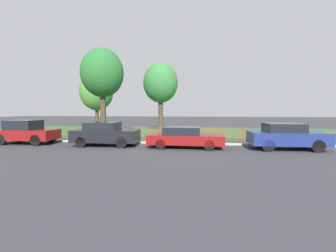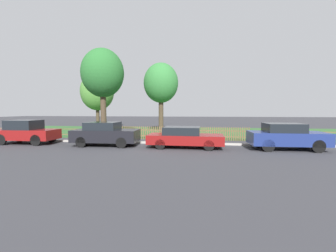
{
  "view_description": "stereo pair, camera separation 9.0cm",
  "coord_description": "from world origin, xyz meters",
  "px_view_note": "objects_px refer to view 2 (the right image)",
  "views": [
    {
      "loc": [
        2.26,
        -14.02,
        2.16
      ],
      "look_at": [
        0.33,
        0.76,
        1.1
      ],
      "focal_mm": 24.0,
      "sensor_mm": 36.0,
      "label": 1
    },
    {
      "loc": [
        2.34,
        -14.01,
        2.16
      ],
      "look_at": [
        0.33,
        0.76,
        1.1
      ],
      "focal_mm": 24.0,
      "sensor_mm": 36.0,
      "label": 2
    }
  ],
  "objects_px": {
    "parked_car_silver_hatchback": "(26,132)",
    "parked_car_navy_estate": "(184,137)",
    "tree_behind_motorcycle": "(103,74)",
    "tree_mid_park": "(161,83)",
    "parked_car_red_compact": "(286,136)",
    "parked_car_black_saloon": "(105,134)",
    "tree_nearest_kerb": "(97,92)",
    "covered_motorcycle": "(185,132)"
  },
  "relations": [
    {
      "from": "parked_car_silver_hatchback",
      "to": "parked_car_navy_estate",
      "type": "bearing_deg",
      "value": -2.29
    },
    {
      "from": "parked_car_silver_hatchback",
      "to": "tree_behind_motorcycle",
      "type": "relative_size",
      "value": 0.52
    },
    {
      "from": "parked_car_silver_hatchback",
      "to": "tree_mid_park",
      "type": "xyz_separation_m",
      "value": [
        7.45,
        7.9,
        3.88
      ]
    },
    {
      "from": "parked_car_red_compact",
      "to": "parked_car_silver_hatchback",
      "type": "bearing_deg",
      "value": 178.68
    },
    {
      "from": "tree_mid_park",
      "to": "parked_car_black_saloon",
      "type": "bearing_deg",
      "value": -104.7
    },
    {
      "from": "parked_car_black_saloon",
      "to": "tree_mid_park",
      "type": "relative_size",
      "value": 0.6
    },
    {
      "from": "parked_car_silver_hatchback",
      "to": "tree_mid_park",
      "type": "height_order",
      "value": "tree_mid_park"
    },
    {
      "from": "parked_car_navy_estate",
      "to": "parked_car_black_saloon",
      "type": "bearing_deg",
      "value": -179.92
    },
    {
      "from": "tree_mid_park",
      "to": "tree_nearest_kerb",
      "type": "bearing_deg",
      "value": 155.84
    },
    {
      "from": "tree_behind_motorcycle",
      "to": "tree_nearest_kerb",
      "type": "bearing_deg",
      "value": 118.5
    },
    {
      "from": "parked_car_navy_estate",
      "to": "parked_car_red_compact",
      "type": "bearing_deg",
      "value": 2.79
    },
    {
      "from": "tree_behind_motorcycle",
      "to": "tree_mid_park",
      "type": "bearing_deg",
      "value": 36.92
    },
    {
      "from": "parked_car_silver_hatchback",
      "to": "parked_car_navy_estate",
      "type": "distance_m",
      "value": 10.17
    },
    {
      "from": "parked_car_silver_hatchback",
      "to": "parked_car_navy_estate",
      "type": "xyz_separation_m",
      "value": [
        10.17,
        -0.17,
        -0.15
      ]
    },
    {
      "from": "parked_car_black_saloon",
      "to": "tree_mid_park",
      "type": "xyz_separation_m",
      "value": [
        2.09,
        7.96,
        3.91
      ]
    },
    {
      "from": "parked_car_black_saloon",
      "to": "tree_behind_motorcycle",
      "type": "xyz_separation_m",
      "value": [
        -2.2,
        4.74,
        4.39
      ]
    },
    {
      "from": "parked_car_silver_hatchback",
      "to": "covered_motorcycle",
      "type": "bearing_deg",
      "value": 12.51
    },
    {
      "from": "tree_behind_motorcycle",
      "to": "parked_car_navy_estate",
      "type": "bearing_deg",
      "value": -34.71
    },
    {
      "from": "parked_car_silver_hatchback",
      "to": "covered_motorcycle",
      "type": "height_order",
      "value": "parked_car_silver_hatchback"
    },
    {
      "from": "parked_car_silver_hatchback",
      "to": "parked_car_navy_estate",
      "type": "height_order",
      "value": "parked_car_silver_hatchback"
    },
    {
      "from": "parked_car_navy_estate",
      "to": "tree_mid_park",
      "type": "bearing_deg",
      "value": 110.07
    },
    {
      "from": "parked_car_silver_hatchback",
      "to": "parked_car_red_compact",
      "type": "distance_m",
      "value": 15.71
    },
    {
      "from": "tree_nearest_kerb",
      "to": "tree_behind_motorcycle",
      "type": "relative_size",
      "value": 0.9
    },
    {
      "from": "parked_car_black_saloon",
      "to": "tree_nearest_kerb",
      "type": "distance_m",
      "value": 13.41
    },
    {
      "from": "tree_nearest_kerb",
      "to": "parked_car_black_saloon",
      "type": "bearing_deg",
      "value": -62.97
    },
    {
      "from": "parked_car_silver_hatchback",
      "to": "covered_motorcycle",
      "type": "xyz_separation_m",
      "value": [
        10.04,
        2.47,
        -0.12
      ]
    },
    {
      "from": "parked_car_red_compact",
      "to": "covered_motorcycle",
      "type": "distance_m",
      "value": 6.2
    },
    {
      "from": "parked_car_navy_estate",
      "to": "tree_nearest_kerb",
      "type": "xyz_separation_m",
      "value": [
        -10.69,
        11.64,
        3.63
      ]
    },
    {
      "from": "tree_nearest_kerb",
      "to": "tree_behind_motorcycle",
      "type": "distance_m",
      "value": 7.78
    },
    {
      "from": "parked_car_navy_estate",
      "to": "covered_motorcycle",
      "type": "bearing_deg",
      "value": 94.3
    },
    {
      "from": "covered_motorcycle",
      "to": "tree_behind_motorcycle",
      "type": "height_order",
      "value": "tree_behind_motorcycle"
    },
    {
      "from": "parked_car_black_saloon",
      "to": "parked_car_red_compact",
      "type": "bearing_deg",
      "value": -1.91
    },
    {
      "from": "parked_car_red_compact",
      "to": "parked_car_black_saloon",
      "type": "bearing_deg",
      "value": 178.93
    },
    {
      "from": "covered_motorcycle",
      "to": "tree_mid_park",
      "type": "bearing_deg",
      "value": 119.88
    },
    {
      "from": "parked_car_silver_hatchback",
      "to": "tree_behind_motorcycle",
      "type": "xyz_separation_m",
      "value": [
        3.16,
        4.68,
        4.36
      ]
    },
    {
      "from": "tree_mid_park",
      "to": "tree_behind_motorcycle",
      "type": "bearing_deg",
      "value": -143.08
    },
    {
      "from": "covered_motorcycle",
      "to": "parked_car_red_compact",
      "type": "bearing_deg",
      "value": -19.53
    },
    {
      "from": "parked_car_red_compact",
      "to": "tree_behind_motorcycle",
      "type": "xyz_separation_m",
      "value": [
        -12.54,
        4.72,
        4.39
      ]
    },
    {
      "from": "covered_motorcycle",
      "to": "tree_mid_park",
      "type": "height_order",
      "value": "tree_mid_park"
    },
    {
      "from": "parked_car_navy_estate",
      "to": "tree_nearest_kerb",
      "type": "height_order",
      "value": "tree_nearest_kerb"
    },
    {
      "from": "parked_car_silver_hatchback",
      "to": "parked_car_black_saloon",
      "type": "height_order",
      "value": "parked_car_silver_hatchback"
    },
    {
      "from": "covered_motorcycle",
      "to": "tree_behind_motorcycle",
      "type": "xyz_separation_m",
      "value": [
        -6.87,
        2.21,
        4.48
      ]
    }
  ]
}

